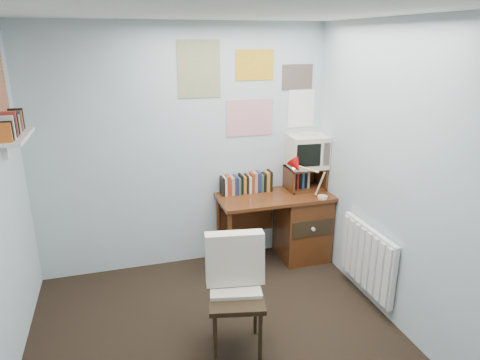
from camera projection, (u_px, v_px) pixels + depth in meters
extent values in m
cube|color=#A6B7BD|center=(184.00, 150.00, 4.35)|extent=(3.00, 0.02, 2.50)
cube|color=#A6B7BD|center=(424.00, 192.00, 3.17)|extent=(0.02, 3.50, 2.50)
cube|color=white|center=(227.00, 7.00, 2.37)|extent=(3.00, 3.50, 0.02)
cube|color=#5E2F15|center=(275.00, 197.00, 4.51)|extent=(1.20, 0.55, 0.03)
cube|color=#5E2F15|center=(302.00, 226.00, 4.72)|extent=(0.50, 0.50, 0.72)
cylinder|color=#5E2F15|center=(230.00, 246.00, 4.26)|extent=(0.04, 0.04, 0.72)
cylinder|color=#5E2F15|center=(219.00, 227.00, 4.69)|extent=(0.04, 0.04, 0.72)
cube|color=#5E2F15|center=(245.00, 219.00, 4.77)|extent=(0.64, 0.02, 0.30)
cube|color=black|center=(236.00, 299.00, 3.26)|extent=(0.54, 0.52, 0.89)
cube|color=#AE0D0B|center=(323.00, 181.00, 4.37)|extent=(0.27, 0.23, 0.37)
cube|color=#5E2F15|center=(305.00, 178.00, 4.67)|extent=(0.40, 0.30, 0.25)
cube|color=beige|center=(307.00, 150.00, 4.60)|extent=(0.42, 0.39, 0.38)
cube|color=#5E2F15|center=(248.00, 182.00, 4.57)|extent=(0.60, 0.14, 0.22)
cube|color=white|center=(367.00, 258.00, 3.92)|extent=(0.09, 0.80, 0.60)
cube|color=white|center=(14.00, 137.00, 3.27)|extent=(0.20, 0.62, 0.24)
cube|color=white|center=(250.00, 88.00, 4.35)|extent=(1.20, 0.01, 0.90)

